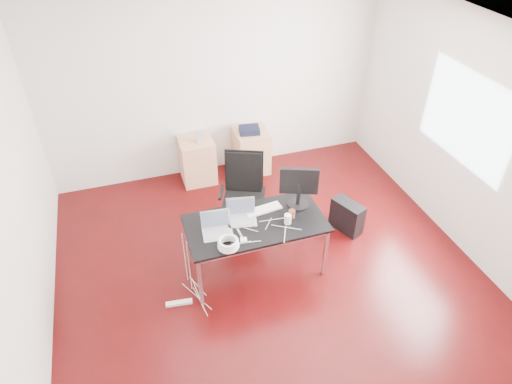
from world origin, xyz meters
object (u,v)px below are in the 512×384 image
object	(u,v)px
desk	(255,226)
pc_tower	(347,216)
filing_cabinet_left	(197,160)
filing_cabinet_right	(251,151)
office_chair	(243,190)

from	to	relation	value
desk	pc_tower	distance (m)	1.49
filing_cabinet_left	pc_tower	bearing A→B (deg)	-47.10
filing_cabinet_right	desk	bearing A→B (deg)	-106.29
office_chair	pc_tower	xyz separation A→B (m)	(1.30, -0.49, -0.39)
filing_cabinet_right	pc_tower	xyz separation A→B (m)	(0.78, -1.77, -0.13)
office_chair	filing_cabinet_left	bearing A→B (deg)	128.21
pc_tower	filing_cabinet_right	bearing A→B (deg)	91.09
filing_cabinet_left	filing_cabinet_right	bearing A→B (deg)	0.00
pc_tower	office_chair	bearing A→B (deg)	136.74
desk	filing_cabinet_right	size ratio (longest dim) A/B	2.29
filing_cabinet_right	filing_cabinet_left	bearing A→B (deg)	180.00
filing_cabinet_left	pc_tower	distance (m)	2.42
office_chair	pc_tower	world-z (taller)	office_chair
desk	filing_cabinet_right	bearing A→B (deg)	73.71
desk	office_chair	world-z (taller)	office_chair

